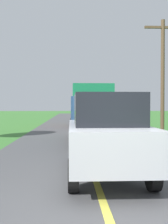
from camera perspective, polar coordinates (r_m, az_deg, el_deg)
ground_plane at (r=4.47m, az=4.84°, el=-21.40°), size 200.00×200.00×0.00m
road_surface at (r=4.45m, az=4.84°, el=-20.92°), size 6.40×120.00×0.08m
centre_line at (r=4.44m, az=4.84°, el=-20.41°), size 0.14×108.00×0.01m
banana_truck_near at (r=13.54m, az=2.12°, el=0.12°), size 2.38×5.82×2.80m
banana_truck_far at (r=24.26m, az=0.17°, el=0.57°), size 2.38×5.81×2.80m
utility_pole_roadside at (r=15.19m, az=16.03°, el=7.55°), size 1.95×0.20×6.28m
following_car at (r=6.49m, az=4.48°, el=-4.53°), size 1.74×4.10×1.92m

